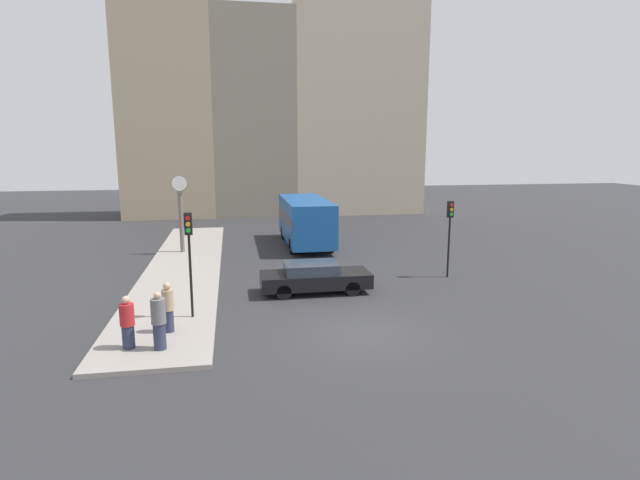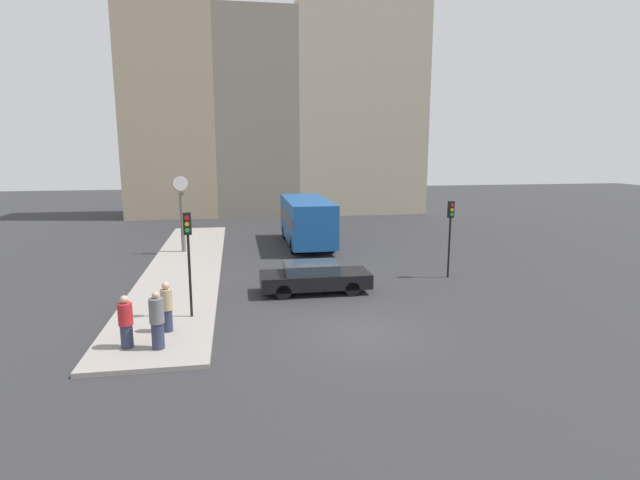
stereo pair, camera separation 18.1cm
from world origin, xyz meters
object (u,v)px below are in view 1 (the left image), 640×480
(traffic_light_far, at_px, (450,223))
(street_clock, at_px, (181,211))
(pedestrian_red_top, at_px, (127,323))
(pedestrian_grey_jacket, at_px, (159,321))
(sedan_car, at_px, (314,277))
(pedestrian_tan_coat, at_px, (168,307))
(traffic_light_near, at_px, (189,243))
(bus_distant, at_px, (305,219))

(traffic_light_far, distance_m, street_clock, 14.71)
(pedestrian_red_top, distance_m, pedestrian_grey_jacket, 0.96)
(sedan_car, height_order, traffic_light_far, traffic_light_far)
(street_clock, distance_m, pedestrian_tan_coat, 12.94)
(pedestrian_tan_coat, relative_size, pedestrian_grey_jacket, 0.94)
(traffic_light_far, height_order, pedestrian_tan_coat, traffic_light_far)
(traffic_light_near, height_order, pedestrian_tan_coat, traffic_light_near)
(sedan_car, distance_m, traffic_light_far, 6.96)
(sedan_car, height_order, pedestrian_tan_coat, pedestrian_tan_coat)
(street_clock, xyz_separation_m, pedestrian_grey_jacket, (0.63, -14.24, -1.45))
(bus_distant, bearing_deg, sedan_car, -96.37)
(sedan_car, bearing_deg, pedestrian_grey_jacket, -135.39)
(pedestrian_red_top, bearing_deg, sedan_car, 38.91)
(pedestrian_tan_coat, bearing_deg, traffic_light_near, 64.91)
(pedestrian_tan_coat, relative_size, pedestrian_red_top, 1.03)
(pedestrian_grey_jacket, bearing_deg, pedestrian_red_top, 165.31)
(pedestrian_red_top, xyz_separation_m, pedestrian_grey_jacket, (0.92, -0.24, 0.08))
(pedestrian_red_top, bearing_deg, traffic_light_far, 26.83)
(bus_distant, xyz_separation_m, pedestrian_red_top, (-7.57, -15.37, -0.71))
(sedan_car, relative_size, pedestrian_red_top, 2.85)
(pedestrian_red_top, height_order, pedestrian_grey_jacket, pedestrian_grey_jacket)
(traffic_light_near, bearing_deg, pedestrian_tan_coat, -115.09)
(pedestrian_red_top, bearing_deg, bus_distant, 63.78)
(traffic_light_near, xyz_separation_m, pedestrian_tan_coat, (-0.63, -1.35, -1.82))
(pedestrian_grey_jacket, bearing_deg, traffic_light_near, 75.19)
(bus_distant, bearing_deg, traffic_light_far, -58.40)
(sedan_car, distance_m, pedestrian_grey_jacket, 7.75)
(traffic_light_near, xyz_separation_m, traffic_light_far, (11.33, 4.05, -0.21))
(traffic_light_near, distance_m, pedestrian_grey_jacket, 3.36)
(street_clock, bearing_deg, traffic_light_far, -30.33)
(bus_distant, height_order, traffic_light_far, traffic_light_far)
(traffic_light_far, bearing_deg, street_clock, 149.67)
(sedan_car, distance_m, traffic_light_near, 5.88)
(traffic_light_far, bearing_deg, pedestrian_grey_jacket, -150.55)
(traffic_light_near, distance_m, traffic_light_far, 12.04)
(pedestrian_grey_jacket, bearing_deg, bus_distant, 66.94)
(bus_distant, xyz_separation_m, pedestrian_tan_coat, (-6.55, -14.21, -0.67))
(pedestrian_red_top, bearing_deg, pedestrian_tan_coat, 48.76)
(bus_distant, height_order, street_clock, street_clock)
(pedestrian_tan_coat, bearing_deg, traffic_light_far, 24.31)
(sedan_car, xyz_separation_m, street_clock, (-6.14, 8.80, 1.80))
(traffic_light_near, bearing_deg, traffic_light_far, 19.68)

